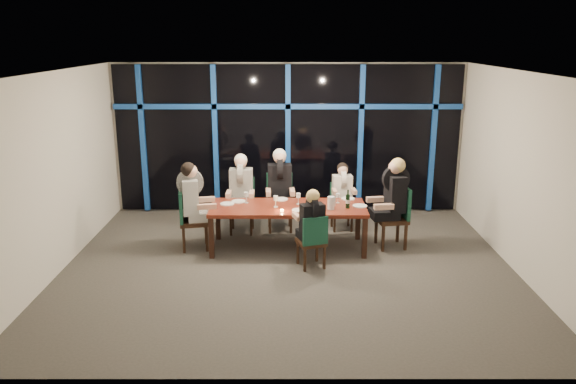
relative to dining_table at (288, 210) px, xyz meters
name	(u,v)px	position (x,y,z in m)	size (l,w,h in m)	color
room	(288,139)	(0.00, -0.80, 1.34)	(7.04, 7.00, 3.02)	#4E4A45
window_wall	(289,137)	(0.01, 2.13, 0.87)	(6.86, 0.43, 2.94)	black
dining_table	(288,210)	(0.00, 0.00, 0.00)	(2.60, 1.00, 0.75)	maroon
chair_far_left	(242,202)	(-0.85, 0.90, -0.13)	(0.46, 0.46, 1.00)	black
chair_far_mid	(280,198)	(-0.15, 1.03, -0.10)	(0.51, 0.51, 1.04)	black
chair_far_right	(341,203)	(1.00, 1.05, -0.20)	(0.43, 0.43, 0.86)	black
chair_end_left	(189,216)	(-1.67, -0.02, -0.11)	(0.55, 0.55, 1.02)	black
chair_end_right	(397,214)	(1.85, 0.08, -0.09)	(0.56, 0.56, 1.06)	black
chair_near_mid	(313,239)	(0.38, -0.86, -0.20)	(0.51, 0.51, 0.86)	black
diner_far_left	(241,182)	(-0.85, 0.82, 0.27)	(0.49, 0.62, 0.97)	black
diner_far_mid	(280,178)	(-0.15, 0.94, 0.31)	(0.53, 0.66, 1.02)	black
diner_far_right	(342,187)	(1.00, 0.98, 0.14)	(0.45, 0.55, 0.84)	silver
diner_end_left	(193,193)	(-1.58, 0.00, 0.29)	(0.68, 0.56, 1.00)	black
diner_end_right	(393,190)	(1.76, 0.07, 0.33)	(0.70, 0.57, 1.03)	black
diner_near_mid	(312,216)	(0.36, -0.79, 0.15)	(0.51, 0.59, 0.84)	black
plate_far_left	(238,201)	(-0.85, 0.25, 0.08)	(0.24, 0.24, 0.01)	white
plate_far_mid	(281,199)	(-0.12, 0.38, 0.08)	(0.24, 0.24, 0.01)	white
plate_far_right	(348,199)	(1.05, 0.42, 0.08)	(0.24, 0.24, 0.01)	white
plate_end_left	(227,204)	(-1.03, 0.10, 0.08)	(0.24, 0.24, 0.01)	white
plate_end_right	(360,206)	(1.20, -0.02, 0.08)	(0.24, 0.24, 0.01)	white
plate_near_mid	(299,210)	(0.18, -0.26, 0.08)	(0.24, 0.24, 0.01)	white
wine_bottle	(348,201)	(0.99, -0.11, 0.19)	(0.07, 0.07, 0.31)	black
water_pitcher	(331,203)	(0.71, -0.18, 0.18)	(0.13, 0.12, 0.21)	silver
tea_light	(282,210)	(-0.10, -0.30, 0.08)	(0.06, 0.06, 0.03)	#FBA84B
wine_glass_a	(276,199)	(-0.20, -0.06, 0.21)	(0.08, 0.08, 0.19)	silver
wine_glass_b	(298,196)	(0.17, 0.11, 0.21)	(0.07, 0.07, 0.19)	silver
wine_glass_c	(313,199)	(0.42, -0.01, 0.19)	(0.07, 0.07, 0.17)	silver
wine_glass_d	(246,195)	(-0.71, 0.18, 0.21)	(0.07, 0.07, 0.19)	white
wine_glass_e	(338,196)	(0.85, 0.19, 0.19)	(0.07, 0.07, 0.17)	silver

